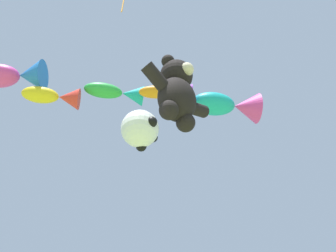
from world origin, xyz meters
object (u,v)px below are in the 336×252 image
Objects in this scene: fish_kite_teal at (230,106)px; fish_kite_goldfin at (55,97)px; fish_kite_tangerine at (169,92)px; teddy_bear_kite at (177,92)px; fish_kite_emerald at (118,93)px; fish_kite_magenta at (15,76)px; soccer_ball_kite at (140,129)px.

fish_kite_goldfin is at bearing 139.69° from fish_kite_teal.
fish_kite_teal is 1.48× the size of fish_kite_tangerine.
fish_kite_emerald is (0.54, 3.38, 3.20)m from teddy_bear_kite.
fish_kite_emerald reaches higher than fish_kite_teal.
fish_kite_emerald is at bearing 80.96° from teddy_bear_kite.
fish_kite_teal is 1.02× the size of fish_kite_magenta.
fish_kite_magenta is at bearing 136.10° from fish_kite_tangerine.
fish_kite_goldfin is at bearing 92.93° from soccer_ball_kite.
teddy_bear_kite is 7.25m from fish_kite_magenta.
fish_kite_magenta is (-1.28, 0.98, 0.90)m from fish_kite_goldfin.
teddy_bear_kite is 0.91× the size of fish_kite_magenta.
teddy_bear_kite is 1.94m from soccer_ball_kite.
fish_kite_teal is 6.24m from fish_kite_goldfin.
fish_kite_emerald is at bearing -39.43° from fish_kite_magenta.
fish_kite_tangerine reaches higher than fish_kite_goldfin.
fish_kite_tangerine is 5.67m from fish_kite_magenta.
fish_kite_goldfin is 0.80× the size of fish_kite_magenta.
fish_kite_goldfin is at bearing 139.09° from fish_kite_emerald.
teddy_bear_kite is at bearing -77.06° from fish_kite_goldfin.
fish_kite_goldfin is at bearing -37.44° from fish_kite_magenta.
fish_kite_teal is 1.20× the size of fish_kite_emerald.
fish_kite_emerald is 3.81m from fish_kite_magenta.
soccer_ball_kite is 7.86m from fish_kite_magenta.
teddy_bear_kite is at bearing -168.18° from fish_kite_teal.
fish_kite_emerald is (-1.13, 1.49, 0.27)m from fish_kite_tangerine.
fish_kite_goldfin is at bearing 133.51° from fish_kite_tangerine.
soccer_ball_kite is at bearing -147.51° from fish_kite_tangerine.
fish_kite_teal is (4.52, 0.50, 4.64)m from soccer_ball_kite.
teddy_bear_kite is 4.68m from fish_kite_emerald.
fish_kite_emerald is 2.21m from fish_kite_goldfin.
fish_kite_tangerine is 0.81× the size of fish_kite_emerald.
fish_kite_magenta is (-6.03, 5.01, 0.76)m from fish_kite_teal.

